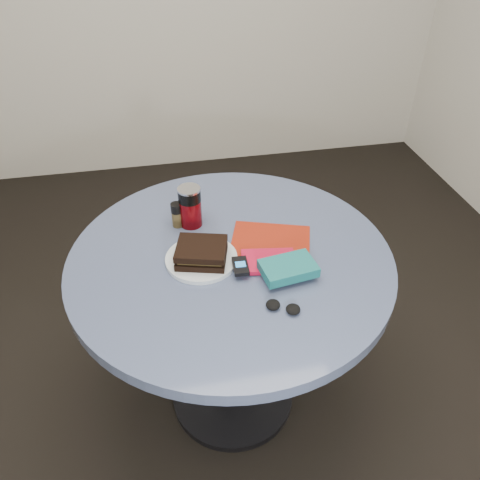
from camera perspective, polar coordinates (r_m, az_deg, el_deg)
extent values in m
plane|color=black|center=(2.01, -0.89, -18.41)|extent=(4.00, 4.00, 0.00)
cylinder|color=black|center=(1.99, -0.89, -18.17)|extent=(0.48, 0.48, 0.03)
cylinder|color=black|center=(1.71, -1.01, -11.54)|extent=(0.11, 0.11, 0.68)
cylinder|color=#3F4B69|center=(1.46, -1.16, -2.31)|extent=(1.00, 1.00, 0.04)
cylinder|color=silver|center=(1.42, -4.72, -2.31)|extent=(0.22, 0.22, 0.01)
cube|color=black|center=(1.40, -4.68, -2.03)|extent=(0.17, 0.16, 0.02)
cube|color=#382C15|center=(1.39, -4.72, -1.53)|extent=(0.15, 0.14, 0.01)
cube|color=black|center=(1.38, -4.75, -1.03)|extent=(0.17, 0.16, 0.02)
cylinder|color=#5A0409|center=(1.55, -6.04, 3.36)|extent=(0.07, 0.07, 0.09)
cylinder|color=black|center=(1.51, -6.20, 5.44)|extent=(0.08, 0.08, 0.04)
cylinder|color=silver|center=(1.50, -6.26, 6.17)|extent=(0.08, 0.08, 0.01)
cylinder|color=#4B3E20|center=(1.56, -7.63, 2.59)|extent=(0.05, 0.05, 0.06)
cylinder|color=black|center=(1.53, -7.77, 3.90)|extent=(0.05, 0.05, 0.03)
cube|color=maroon|center=(1.49, 3.75, -0.11)|extent=(0.29, 0.25, 0.00)
cube|color=#A90D2B|center=(1.40, 3.49, -2.61)|extent=(0.17, 0.13, 0.01)
cube|color=#135B5E|center=(1.35, 5.90, -3.44)|extent=(0.17, 0.12, 0.03)
cube|color=black|center=(1.36, 0.06, -3.19)|extent=(0.05, 0.08, 0.01)
cube|color=#2674BF|center=(1.36, 0.06, -2.97)|extent=(0.03, 0.03, 0.00)
ellipsoid|color=black|center=(1.27, 4.05, -7.89)|extent=(0.05, 0.05, 0.02)
ellipsoid|color=black|center=(1.26, 6.49, -8.39)|extent=(0.05, 0.05, 0.02)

